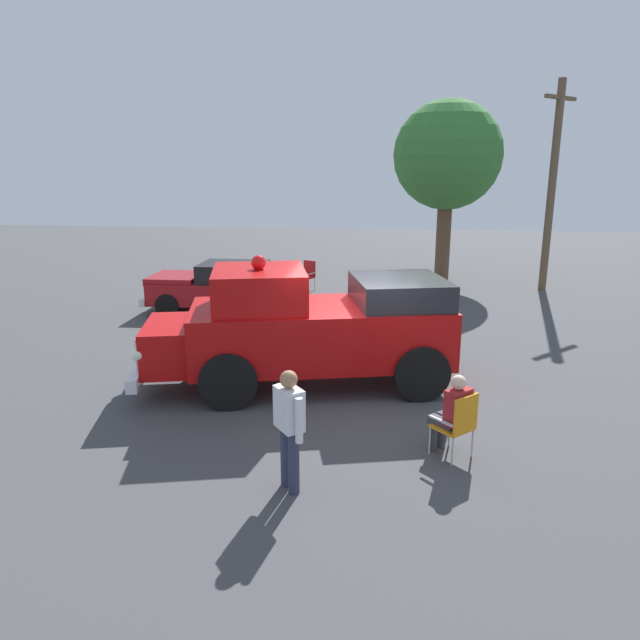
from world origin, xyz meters
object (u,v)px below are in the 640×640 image
object	(u,v)px
classic_hot_rod	(223,287)
oak_tree_left	(448,156)
vintage_fire_truck	(308,326)
lawn_chair_near_truck	(459,422)
spectator_standing	(289,422)
spectator_seated	(452,412)
utility_pole	(552,184)
lawn_chair_by_car	(308,273)
lawn_chair_spare	(259,321)

from	to	relation	value
classic_hot_rod	oak_tree_left	bearing A→B (deg)	41.34
vintage_fire_truck	classic_hot_rod	bearing A→B (deg)	120.36
lawn_chair_near_truck	spectator_standing	world-z (taller)	spectator_standing
classic_hot_rod	vintage_fire_truck	bearing A→B (deg)	-59.64
spectator_seated	vintage_fire_truck	bearing A→B (deg)	133.39
vintage_fire_truck	oak_tree_left	bearing A→B (deg)	73.13
lawn_chair_near_truck	classic_hot_rod	bearing A→B (deg)	125.10
spectator_seated	utility_pole	distance (m)	13.75
lawn_chair_near_truck	spectator_seated	distance (m)	0.17
lawn_chair_by_car	lawn_chair_spare	bearing A→B (deg)	-92.36
lawn_chair_spare	spectator_seated	size ratio (longest dim) A/B	0.79
classic_hot_rod	spectator_standing	size ratio (longest dim) A/B	2.62
oak_tree_left	spectator_standing	bearing A→B (deg)	-101.85
classic_hot_rod	utility_pole	distance (m)	11.48
lawn_chair_by_car	lawn_chair_spare	world-z (taller)	same
classic_hot_rod	oak_tree_left	world-z (taller)	oak_tree_left
vintage_fire_truck	spectator_standing	xyz separation A→B (m)	(0.29, -3.85, -0.23)
classic_hot_rod	spectator_standing	bearing A→B (deg)	-69.25
lawn_chair_spare	utility_pole	xyz separation A→B (m)	(8.43, 7.51, 3.02)
lawn_chair_by_car	lawn_chair_spare	xyz separation A→B (m)	(-0.27, -6.51, 0.00)
vintage_fire_truck	lawn_chair_near_truck	bearing A→B (deg)	-46.61
vintage_fire_truck	lawn_chair_near_truck	xyz separation A→B (m)	(2.59, -2.74, -0.61)
spectator_standing	utility_pole	world-z (taller)	utility_pole
vintage_fire_truck	oak_tree_left	world-z (taller)	oak_tree_left
lawn_chair_by_car	spectator_standing	distance (m)	13.01
spectator_seated	oak_tree_left	distance (m)	14.91
lawn_chair_near_truck	lawn_chair_spare	world-z (taller)	same
lawn_chair_near_truck	lawn_chair_spare	bearing A→B (deg)	127.97
lawn_chair_by_car	lawn_chair_spare	size ratio (longest dim) A/B	1.00
lawn_chair_near_truck	spectator_seated	bearing A→B (deg)	133.32
classic_hot_rod	lawn_chair_by_car	bearing A→B (deg)	58.75
spectator_standing	vintage_fire_truck	bearing A→B (deg)	94.26
classic_hot_rod	spectator_seated	bearing A→B (deg)	-55.01
lawn_chair_near_truck	utility_pole	distance (m)	13.83
oak_tree_left	utility_pole	world-z (taller)	utility_pole
utility_pole	lawn_chair_near_truck	bearing A→B (deg)	-108.62
utility_pole	classic_hot_rod	bearing A→B (deg)	-156.79
spectator_seated	lawn_chair_by_car	bearing A→B (deg)	107.84
spectator_standing	spectator_seated	bearing A→B (deg)	28.75
lawn_chair_spare	spectator_standing	world-z (taller)	spectator_standing
vintage_fire_truck	spectator_standing	size ratio (longest dim) A/B	3.76
vintage_fire_truck	spectator_seated	world-z (taller)	vintage_fire_truck
classic_hot_rod	lawn_chair_near_truck	world-z (taller)	classic_hot_rod
vintage_fire_truck	classic_hot_rod	world-z (taller)	vintage_fire_truck
vintage_fire_truck	utility_pole	size ratio (longest dim) A/B	0.91
vintage_fire_truck	lawn_chair_spare	world-z (taller)	vintage_fire_truck
spectator_seated	spectator_standing	size ratio (longest dim) A/B	0.77
lawn_chair_near_truck	vintage_fire_truck	bearing A→B (deg)	133.39
classic_hot_rod	oak_tree_left	xyz separation A→B (m)	(6.88, 6.05, 3.80)
oak_tree_left	vintage_fire_truck	bearing A→B (deg)	-106.87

